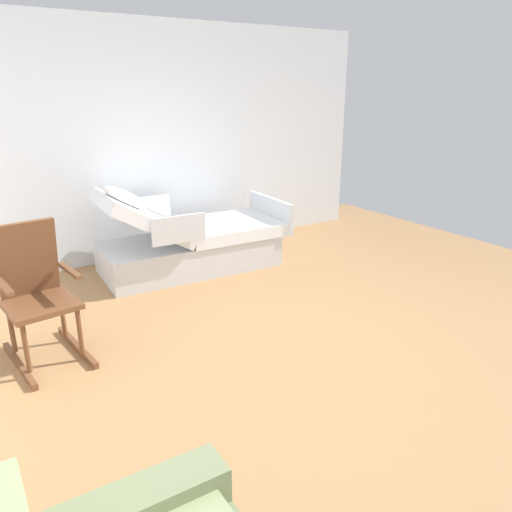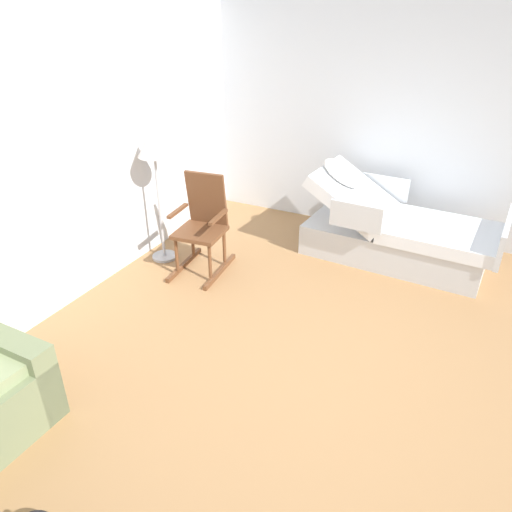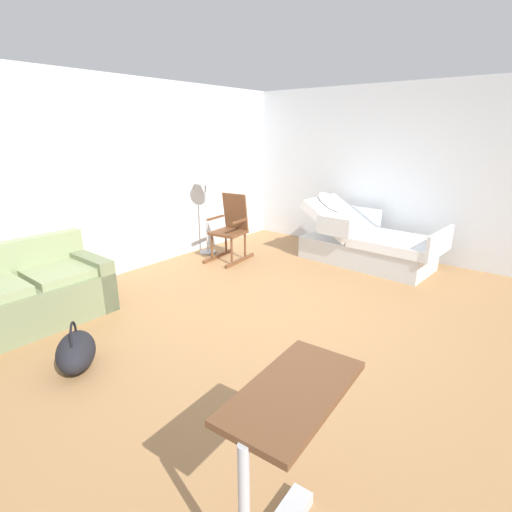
% 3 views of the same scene
% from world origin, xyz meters
% --- Properties ---
extents(ground_plane, '(7.26, 7.26, 0.00)m').
position_xyz_m(ground_plane, '(0.00, 0.00, 0.00)').
color(ground_plane, '#9E7247').
extents(side_wall, '(0.10, 5.60, 2.70)m').
position_xyz_m(side_wall, '(2.96, 0.00, 1.35)').
color(side_wall, silver).
rests_on(side_wall, ground).
extents(hospital_bed, '(1.10, 2.11, 1.07)m').
position_xyz_m(hospital_bed, '(2.18, 0.11, 0.31)').
color(hospital_bed, silver).
rests_on(hospital_bed, ground).
extents(rocking_chair, '(0.81, 0.55, 1.05)m').
position_xyz_m(rocking_chair, '(1.05, 1.91, 0.50)').
color(rocking_chair, brown).
rests_on(rocking_chair, ground).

